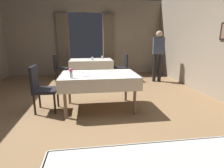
# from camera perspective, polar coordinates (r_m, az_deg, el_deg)

# --- Properties ---
(ground) EXTENTS (10.08, 10.08, 0.00)m
(ground) POSITION_cam_1_polar(r_m,az_deg,el_deg) (3.64, -7.74, -8.88)
(ground) COLOR olive
(wall_back) EXTENTS (6.40, 0.27, 3.00)m
(wall_back) POSITION_cam_1_polar(r_m,az_deg,el_deg) (7.54, -8.44, 14.72)
(wall_back) COLOR gray
(wall_back) RESTS_ON ground
(dining_table_mid) EXTENTS (1.55, 1.03, 0.75)m
(dining_table_mid) POSITION_cam_1_polar(r_m,az_deg,el_deg) (3.59, -4.25, 2.04)
(dining_table_mid) COLOR #7A604C
(dining_table_mid) RESTS_ON ground
(dining_table_far) EXTENTS (1.48, 1.01, 0.75)m
(dining_table_far) POSITION_cam_1_polar(r_m,az_deg,el_deg) (6.26, -6.84, 7.13)
(dining_table_far) COLOR #7A604C
(dining_table_far) RESTS_ON ground
(chair_mid_left) EXTENTS (0.44, 0.44, 0.93)m
(chair_mid_left) POSITION_cam_1_polar(r_m,az_deg,el_deg) (3.76, -22.12, -0.80)
(chair_mid_left) COLOR black
(chair_mid_left) RESTS_ON ground
(chair_far_right) EXTENTS (0.44, 0.44, 0.93)m
(chair_far_right) POSITION_cam_1_polar(r_m,az_deg,el_deg) (6.32, 3.49, 5.93)
(chair_far_right) COLOR black
(chair_far_right) RESTS_ON ground
(chair_far_left) EXTENTS (0.44, 0.44, 0.93)m
(chair_far_left) POSITION_cam_1_polar(r_m,az_deg,el_deg) (6.43, -16.92, 5.48)
(chair_far_left) COLOR black
(chair_far_left) RESTS_ON ground
(flower_vase_mid) EXTENTS (0.07, 0.07, 0.18)m
(flower_vase_mid) POSITION_cam_1_polar(r_m,az_deg,el_deg) (3.22, -13.23, 3.57)
(flower_vase_mid) COLOR silver
(flower_vase_mid) RESTS_ON dining_table_mid
(plate_mid_b) EXTENTS (0.21, 0.21, 0.01)m
(plate_mid_b) POSITION_cam_1_polar(r_m,az_deg,el_deg) (3.41, -8.71, 2.79)
(plate_mid_b) COLOR white
(plate_mid_b) RESTS_ON dining_table_mid
(plate_mid_c) EXTENTS (0.21, 0.21, 0.01)m
(plate_mid_c) POSITION_cam_1_polar(r_m,az_deg,el_deg) (3.90, -1.10, 4.39)
(plate_mid_c) COLOR white
(plate_mid_c) RESTS_ON dining_table_mid
(plate_mid_d) EXTENTS (0.21, 0.21, 0.01)m
(plate_mid_d) POSITION_cam_1_polar(r_m,az_deg,el_deg) (3.80, -10.16, 3.90)
(plate_mid_d) COLOR white
(plate_mid_d) RESTS_ON dining_table_mid
(glass_far_a) EXTENTS (0.07, 0.07, 0.11)m
(glass_far_a) POSITION_cam_1_polar(r_m,az_deg,el_deg) (6.47, -3.18, 8.73)
(glass_far_a) COLOR silver
(glass_far_a) RESTS_ON dining_table_far
(glass_far_b) EXTENTS (0.07, 0.07, 0.11)m
(glass_far_b) POSITION_cam_1_polar(r_m,az_deg,el_deg) (6.04, -6.41, 8.27)
(glass_far_b) COLOR silver
(glass_far_b) RESTS_ON dining_table_far
(person_waiter_by_doorway) EXTENTS (0.40, 0.29, 1.72)m
(person_waiter_by_doorway) POSITION_cam_1_polar(r_m,az_deg,el_deg) (6.23, 14.83, 10.08)
(person_waiter_by_doorway) COLOR black
(person_waiter_by_doorway) RESTS_ON ground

